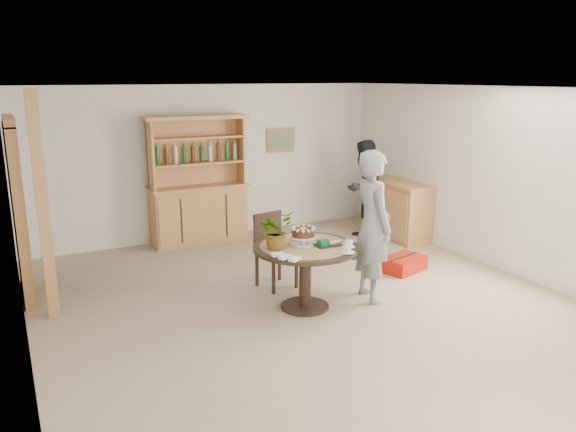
# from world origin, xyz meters

# --- Properties ---
(ground) EXTENTS (7.00, 7.00, 0.00)m
(ground) POSITION_xyz_m (0.00, 0.00, 0.00)
(ground) COLOR tan
(ground) RESTS_ON ground
(room_shell) EXTENTS (6.04, 7.04, 2.52)m
(room_shell) POSITION_xyz_m (0.00, 0.01, 1.74)
(room_shell) COLOR white
(room_shell) RESTS_ON ground
(doorway) EXTENTS (0.13, 1.10, 2.18)m
(doorway) POSITION_xyz_m (-2.93, 2.00, 1.11)
(doorway) COLOR black
(doorway) RESTS_ON ground
(pine_post) EXTENTS (0.12, 0.12, 2.50)m
(pine_post) POSITION_xyz_m (-2.70, 1.20, 1.25)
(pine_post) COLOR tan
(pine_post) RESTS_ON ground
(hutch) EXTENTS (1.62, 0.54, 2.04)m
(hutch) POSITION_xyz_m (-0.30, 3.24, 0.69)
(hutch) COLOR tan
(hutch) RESTS_ON ground
(sideboard) EXTENTS (0.54, 1.26, 0.94)m
(sideboard) POSITION_xyz_m (2.74, 2.00, 0.47)
(sideboard) COLOR tan
(sideboard) RESTS_ON ground
(dining_table) EXTENTS (1.20, 1.20, 0.76)m
(dining_table) POSITION_xyz_m (-0.07, 0.11, 0.60)
(dining_table) COLOR black
(dining_table) RESTS_ON ground
(dining_chair) EXTENTS (0.49, 0.49, 0.95)m
(dining_chair) POSITION_xyz_m (-0.09, 0.94, 0.54)
(dining_chair) COLOR black
(dining_chair) RESTS_ON ground
(birthday_cake) EXTENTS (0.30, 0.30, 0.20)m
(birthday_cake) POSITION_xyz_m (-0.07, 0.16, 0.88)
(birthday_cake) COLOR white
(birthday_cake) RESTS_ON dining_table
(flower_vase) EXTENTS (0.47, 0.44, 0.42)m
(flower_vase) POSITION_xyz_m (-0.42, 0.16, 0.97)
(flower_vase) COLOR #3F7233
(flower_vase) RESTS_ON dining_table
(gift_tray) EXTENTS (0.30, 0.20, 0.08)m
(gift_tray) POSITION_xyz_m (0.14, -0.02, 0.79)
(gift_tray) COLOR black
(gift_tray) RESTS_ON dining_table
(coffee_cup_a) EXTENTS (0.15, 0.15, 0.09)m
(coffee_cup_a) POSITION_xyz_m (0.33, -0.17, 0.80)
(coffee_cup_a) COLOR silver
(coffee_cup_a) RESTS_ON dining_table
(coffee_cup_b) EXTENTS (0.15, 0.15, 0.08)m
(coffee_cup_b) POSITION_xyz_m (0.21, -0.34, 0.79)
(coffee_cup_b) COLOR silver
(coffee_cup_b) RESTS_ON dining_table
(napkins) EXTENTS (0.24, 0.33, 0.03)m
(napkins) POSITION_xyz_m (-0.48, -0.21, 0.77)
(napkins) COLOR white
(napkins) RESTS_ON dining_table
(teen_boy) EXTENTS (0.52, 0.71, 1.81)m
(teen_boy) POSITION_xyz_m (0.78, 0.01, 0.91)
(teen_boy) COLOR gray
(teen_boy) RESTS_ON ground
(adult_person) EXTENTS (0.94, 0.85, 1.60)m
(adult_person) POSITION_xyz_m (2.33, 2.44, 0.80)
(adult_person) COLOR black
(adult_person) RESTS_ON ground
(red_suitcase) EXTENTS (0.69, 0.55, 0.21)m
(red_suitcase) POSITION_xyz_m (1.76, 0.60, 0.10)
(red_suitcase) COLOR #B91709
(red_suitcase) RESTS_ON ground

